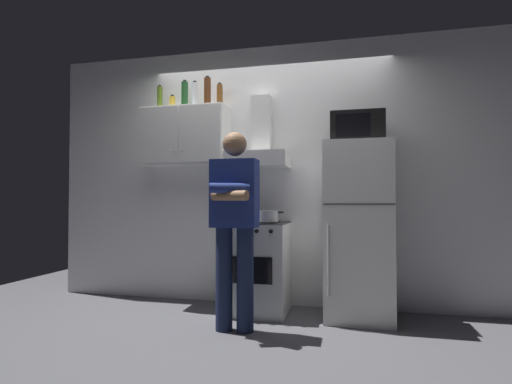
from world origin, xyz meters
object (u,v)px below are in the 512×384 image
Objects in this scene: stove_oven at (257,267)px; person_standing at (234,221)px; bottle_spice_jar at (172,103)px; bottle_vodka_clear at (195,95)px; microwave at (357,129)px; bottle_wine_green at (185,95)px; refrigerator at (358,230)px; range_hood at (260,149)px; bottle_olive_oil at (160,98)px; bottle_rum_dark at (207,92)px; cooking_pot at (267,216)px; upper_cabinet at (186,136)px; bottle_beer_brown at (220,96)px.

stove_oven is 0.77m from person_standing.
bottle_vodka_clear reaches higher than bottle_spice_jar.
bottle_vodka_clear is (-1.66, 0.14, 0.45)m from microwave.
microwave is 1.55× the size of bottle_wine_green.
refrigerator is 1.17m from person_standing.
refrigerator is (0.95, -0.13, -0.80)m from range_hood.
person_standing is 1.64m from bottle_vodka_clear.
refrigerator is 2.50m from bottle_olive_oil.
bottle_olive_oil is (-2.07, 0.17, 1.38)m from refrigerator.
bottle_vodka_clear is (-0.16, 0.05, -0.01)m from bottle_rum_dark.
bottle_rum_dark is 0.57m from bottle_olive_oil.
person_standing reaches higher than cooking_pot.
bottle_rum_dark is 1.03× the size of bottle_wine_green.
range_hood is at bearing -0.14° from bottle_spice_jar.
upper_cabinet is 0.55× the size of person_standing.
refrigerator is at bearing -3.85° from bottle_spice_jar.
bottle_olive_oil is at bearing 171.52° from stove_oven.
microwave is at bearing -6.19° from bottle_beer_brown.
refrigerator is 2.06m from bottle_rum_dark.
upper_cabinet is 2.82× the size of bottle_rum_dark.
cooking_pot is at bearing -62.12° from range_hood.
range_hood is 1.26m from bottle_olive_oil.
bottle_beer_brown is at bearing 0.22° from bottle_olive_oil.
microwave is 1.73m from bottle_vodka_clear.
bottle_rum_dark is at bearing 161.13° from cooking_pot.
stove_oven is 2.90× the size of cooking_pot.
stove_oven is at bearing 85.28° from person_standing.
bottle_wine_green is 0.39m from bottle_beer_brown.
stove_oven is at bearing -179.96° from refrigerator.
bottle_spice_jar is (-0.15, 0.00, 0.37)m from upper_cabinet.
microwave is at bearing -4.09° from bottle_olive_oil.
refrigerator is 5.31× the size of cooking_pot.
upper_cabinet is at bearing -7.42° from bottle_olive_oil.
bottle_vodka_clear reaches higher than upper_cabinet.
microwave is 0.29× the size of person_standing.
person_standing is at bearing -55.00° from bottle_rum_dark.
bottle_rum_dark is at bearing 168.30° from stove_oven.
bottle_olive_oil is at bearing 179.16° from bottle_vodka_clear.
bottle_beer_brown reaches higher than bottle_spice_jar.
refrigerator is 3.33× the size of microwave.
microwave reaches higher than refrigerator.
bottle_vodka_clear is at bearing -0.84° from bottle_olive_oil.
cooking_pot is (0.93, -0.24, -0.82)m from upper_cabinet.
bottle_beer_brown is at bearing 116.59° from person_standing.
bottle_beer_brown is (-1.39, 0.17, 1.37)m from refrigerator.
stove_oven is 1.90m from bottle_vodka_clear.
person_standing is 1.54m from bottle_beer_brown.
bottle_vodka_clear is at bearing 7.58° from bottle_spice_jar.
bottle_vodka_clear is at bearing 175.12° from microwave.
microwave reaches higher than stove_oven.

